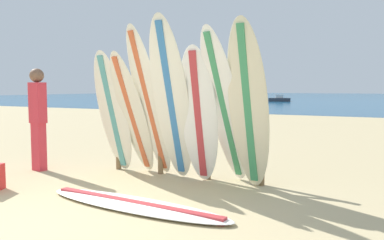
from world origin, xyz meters
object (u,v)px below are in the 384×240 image
surfboard_leaning_left (133,114)px  surfboard_leaning_right (225,108)px  surfboard_leaning_center_left (149,103)px  small_boat_offshore (279,99)px  beachgoer_standing (38,115)px  surfboard_leaning_center_right (199,115)px  surfboard_leaning_far_left (113,112)px  surfboard_leaning_center (171,101)px  surfboard_lying_on_sand (134,204)px  surfboard_leaning_far_right (248,106)px  surfboard_rack (184,133)px

surfboard_leaning_left → surfboard_leaning_right: surfboard_leaning_right is taller
surfboard_leaning_center_left → surfboard_leaning_right: surfboard_leaning_center_left is taller
small_boat_offshore → beachgoer_standing: bearing=-82.1°
surfboard_leaning_left → surfboard_leaning_center_right: surfboard_leaning_center_right is taller
surfboard_leaning_far_left → small_boat_offshore: 35.23m
surfboard_leaning_left → surfboard_leaning_right: (1.58, 0.02, 0.14)m
surfboard_leaning_center → surfboard_leaning_center_right: bearing=16.3°
small_boat_offshore → surfboard_leaning_far_left: bearing=-80.0°
surfboard_lying_on_sand → small_boat_offshore: size_ratio=1.15×
surfboard_leaning_far_right → surfboard_lying_on_sand: (-0.96, -1.34, -1.14)m
surfboard_leaning_center_right → beachgoer_standing: size_ratio=1.16×
surfboard_lying_on_sand → beachgoer_standing: bearing=159.0°
surfboard_leaning_far_left → surfboard_leaning_far_right: surfboard_leaning_far_right is taller
surfboard_leaning_center_right → surfboard_leaning_far_left: bearing=178.0°
beachgoer_standing → surfboard_rack: bearing=15.9°
surfboard_leaning_center_left → surfboard_leaning_center_right: surfboard_leaning_center_left is taller
surfboard_rack → surfboard_leaning_left: 0.88m
surfboard_rack → surfboard_leaning_center: (0.04, -0.45, 0.52)m
surfboard_leaning_right → surfboard_leaning_center: bearing=-166.5°
surfboard_leaning_far_left → surfboard_leaning_center_right: bearing=-2.0°
surfboard_rack → surfboard_leaning_right: bearing=-17.9°
surfboard_leaning_left → surfboard_leaning_center_left: surfboard_leaning_center_left is taller
surfboard_rack → surfboard_leaning_right: 0.95m
surfboard_leaning_far_left → surfboard_leaning_far_right: size_ratio=0.86×
surfboard_leaning_center → surfboard_leaning_center_right: surfboard_leaning_center is taller
surfboard_lying_on_sand → beachgoer_standing: (-2.69, 1.03, 0.92)m
small_boat_offshore → surfboard_rack: bearing=-78.0°
surfboard_rack → surfboard_leaning_far_left: size_ratio=1.32×
surfboard_leaning_far_right → small_boat_offshore: size_ratio=1.01×
surfboard_leaning_center_right → surfboard_leaning_right: surfboard_leaning_right is taller
surfboard_leaning_far_left → surfboard_leaning_far_right: 2.38m
surfboard_leaning_center_right → beachgoer_standing: 2.89m
surfboard_leaning_far_left → surfboard_leaning_far_right: (2.37, -0.11, 0.17)m
surfboard_rack → small_boat_offshore: bearing=102.0°
surfboard_leaning_far_left → surfboard_leaning_center: surfboard_leaning_center is taller
surfboard_leaning_left → small_boat_offshore: 35.30m
surfboard_leaning_center_right → surfboard_leaning_far_right: 0.79m
surfboard_leaning_right → small_boat_offshore: (-8.11, 34.67, -0.88)m
surfboard_rack → surfboard_leaning_far_right: 1.35m
surfboard_lying_on_sand → small_boat_offshore: 36.91m
surfboard_leaning_left → surfboard_leaning_center_right: (1.20, -0.05, 0.02)m
surfboard_leaning_right → surfboard_lying_on_sand: size_ratio=0.85×
surfboard_leaning_right → surfboard_rack: bearing=162.1°
surfboard_leaning_center_left → surfboard_lying_on_sand: surfboard_leaning_center_left is taller
surfboard_lying_on_sand → small_boat_offshore: small_boat_offshore is taller
surfboard_leaning_center_right → surfboard_leaning_center_left: bearing=-179.9°
surfboard_leaning_left → small_boat_offshore: (-6.53, 34.69, -0.74)m
surfboard_leaning_left → surfboard_leaning_far_right: 1.99m
surfboard_leaning_far_left → beachgoer_standing: bearing=-161.7°
surfboard_leaning_center_right → surfboard_lying_on_sand: 1.71m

